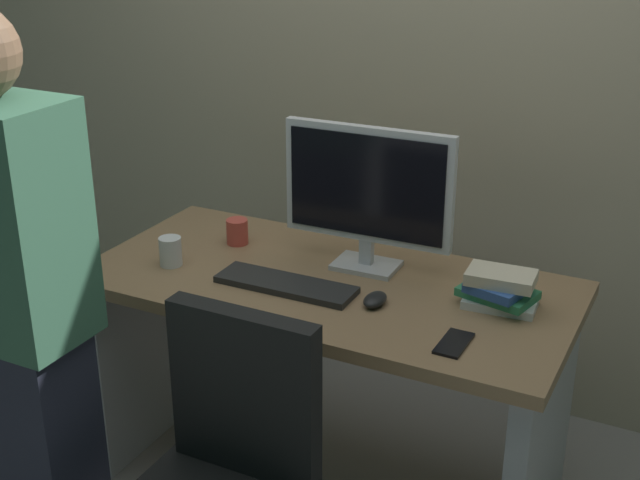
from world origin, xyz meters
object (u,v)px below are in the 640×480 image
(book_stack, at_px, (499,289))
(cup_by_monitor, at_px, (237,232))
(monitor, at_px, (368,191))
(keyboard, at_px, (286,285))
(mouse, at_px, (375,300))
(cell_phone, at_px, (454,343))
(desk, at_px, (327,346))
(cup_near_keyboard, at_px, (171,251))
(person_at_desk, at_px, (13,333))

(book_stack, bearing_deg, cup_by_monitor, 175.94)
(monitor, height_order, book_stack, monitor)
(cup_by_monitor, relative_size, book_stack, 0.36)
(keyboard, relative_size, mouse, 4.30)
(monitor, bearing_deg, book_stack, -9.60)
(book_stack, height_order, cell_phone, book_stack)
(keyboard, bearing_deg, desk, 49.86)
(mouse, xyz_separation_m, cup_by_monitor, (-0.60, 0.21, 0.03))
(monitor, distance_m, book_stack, 0.50)
(cup_by_monitor, bearing_deg, book_stack, -4.06)
(monitor, relative_size, cup_near_keyboard, 5.82)
(cup_near_keyboard, relative_size, cell_phone, 0.65)
(person_at_desk, bearing_deg, monitor, 59.92)
(cell_phone, bearing_deg, person_at_desk, -147.22)
(person_at_desk, height_order, cell_phone, person_at_desk)
(person_at_desk, relative_size, book_stack, 7.07)
(desk, height_order, cup_near_keyboard, cup_near_keyboard)
(mouse, relative_size, cup_near_keyboard, 1.08)
(book_stack, relative_size, cell_phone, 1.61)
(cup_near_keyboard, distance_m, cell_phone, 0.97)
(keyboard, height_order, book_stack, book_stack)
(monitor, bearing_deg, desk, -117.17)
(desk, height_order, person_at_desk, person_at_desk)
(person_at_desk, relative_size, keyboard, 3.81)
(monitor, relative_size, cup_by_monitor, 6.39)
(keyboard, height_order, cup_near_keyboard, cup_near_keyboard)
(monitor, relative_size, cell_phone, 3.75)
(desk, height_order, cell_phone, cell_phone)
(desk, bearing_deg, book_stack, 6.52)
(desk, relative_size, book_stack, 6.43)
(mouse, height_order, cell_phone, mouse)
(desk, height_order, book_stack, book_stack)
(desk, xyz_separation_m, book_stack, (0.51, 0.06, 0.28))
(monitor, height_order, cup_by_monitor, monitor)
(mouse, height_order, cup_near_keyboard, cup_near_keyboard)
(desk, bearing_deg, cup_near_keyboard, -165.95)
(cup_near_keyboard, height_order, cell_phone, cup_near_keyboard)
(keyboard, distance_m, mouse, 0.28)
(monitor, xyz_separation_m, book_stack, (0.45, -0.08, -0.20))
(cup_by_monitor, xyz_separation_m, cell_phone, (0.87, -0.33, -0.04))
(desk, distance_m, keyboard, 0.28)
(monitor, relative_size, keyboard, 1.26)
(person_at_desk, xyz_separation_m, book_stack, (0.99, 0.86, -0.04))
(monitor, relative_size, book_stack, 2.33)
(monitor, relative_size, mouse, 5.41)
(keyboard, bearing_deg, cup_near_keyboard, -178.11)
(person_at_desk, relative_size, cell_phone, 11.38)
(book_stack, bearing_deg, monitor, 170.40)
(keyboard, bearing_deg, mouse, 2.24)
(person_at_desk, bearing_deg, cell_phone, 31.99)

